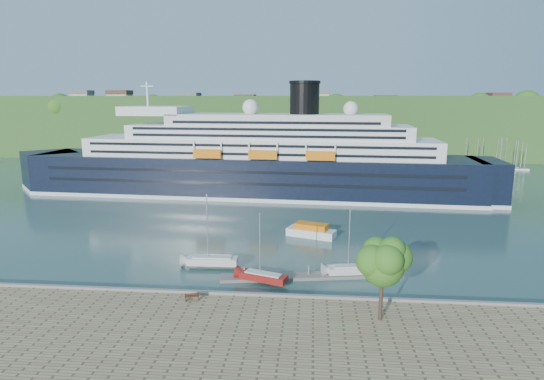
% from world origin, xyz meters
% --- Properties ---
extents(ground, '(400.00, 400.00, 0.00)m').
position_xyz_m(ground, '(0.00, 0.00, 0.00)').
color(ground, '#284847').
rests_on(ground, ground).
extents(far_hillside, '(400.00, 50.00, 24.00)m').
position_xyz_m(far_hillside, '(0.00, 145.00, 12.00)').
color(far_hillside, '#355D25').
rests_on(far_hillside, ground).
extents(quay_coping, '(220.00, 0.50, 0.30)m').
position_xyz_m(quay_coping, '(0.00, -0.20, 1.15)').
color(quay_coping, slate).
rests_on(quay_coping, promenade).
extents(cruise_ship, '(122.70, 24.49, 27.37)m').
position_xyz_m(cruise_ship, '(-7.64, 59.77, 13.69)').
color(cruise_ship, black).
rests_on(cruise_ship, ground).
extents(park_bench, '(1.80, 1.13, 1.08)m').
position_xyz_m(park_bench, '(-6.06, -2.14, 1.54)').
color(park_bench, '#462214').
rests_on(park_bench, promenade).
extents(promenade_tree, '(5.86, 5.86, 9.71)m').
position_xyz_m(promenade_tree, '(14.54, -4.84, 5.85)').
color(promenade_tree, '#2F6219').
rests_on(promenade_tree, promenade).
extents(floating_pontoon, '(19.34, 5.44, 0.43)m').
position_xyz_m(floating_pontoon, '(4.93, 7.80, 0.21)').
color(floating_pontoon, gray).
rests_on(floating_pontoon, ground).
extents(sailboat_white_near, '(7.88, 2.34, 10.13)m').
position_xyz_m(sailboat_white_near, '(-6.51, 10.46, 5.06)').
color(sailboat_white_near, silver).
rests_on(sailboat_white_near, ground).
extents(sailboat_red, '(7.16, 4.07, 8.92)m').
position_xyz_m(sailboat_red, '(1.26, 5.57, 4.46)').
color(sailboat_red, maroon).
rests_on(sailboat_red, ground).
extents(sailboat_white_far, '(7.38, 3.16, 9.23)m').
position_xyz_m(sailboat_white_far, '(12.78, 9.09, 4.62)').
color(sailboat_white_far, silver).
rests_on(sailboat_white_far, ground).
extents(tender_launch, '(8.90, 5.51, 2.33)m').
position_xyz_m(tender_launch, '(7.29, 26.36, 1.16)').
color(tender_launch, orange).
rests_on(tender_launch, ground).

